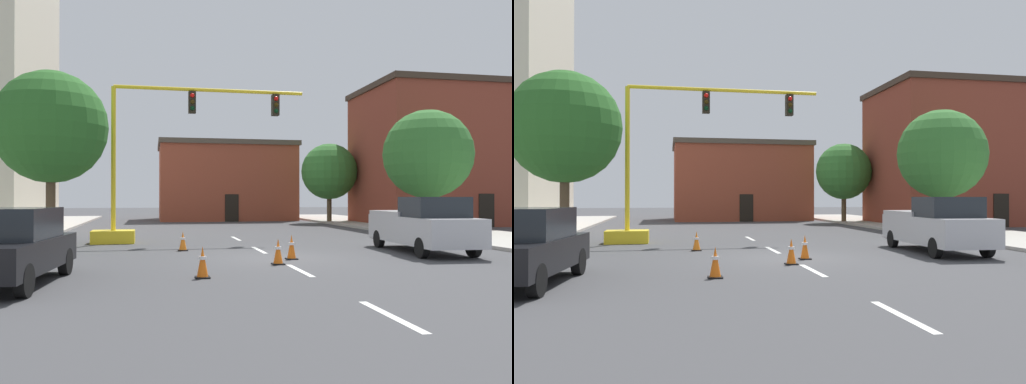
{
  "view_description": "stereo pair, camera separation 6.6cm",
  "coord_description": "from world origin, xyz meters",
  "views": [
    {
      "loc": [
        -3.91,
        -16.66,
        1.99
      ],
      "look_at": [
        0.86,
        7.45,
        2.22
      ],
      "focal_mm": 36.73,
      "sensor_mm": 36.0,
      "label": 1
    },
    {
      "loc": [
        -3.85,
        -16.67,
        1.99
      ],
      "look_at": [
        0.86,
        7.45,
        2.22
      ],
      "focal_mm": 36.73,
      "sensor_mm": 36.0,
      "label": 2
    }
  ],
  "objects": [
    {
      "name": "lane_stripe_seg_1",
      "position": [
        0.0,
        -8.5,
        0.0
      ],
      "size": [
        0.16,
        2.4,
        0.01
      ],
      "primitive_type": "cube",
      "color": "silver",
      "rests_on": "ground_plane"
    },
    {
      "name": "sidewalk_right",
      "position": [
        11.73,
        8.0,
        0.07
      ],
      "size": [
        6.0,
        56.0,
        0.14
      ],
      "primitive_type": "cube",
      "color": "#B2ADA3",
      "rests_on": "ground_plane"
    },
    {
      "name": "traffic_signal_gantry",
      "position": [
        -4.36,
        6.57,
        2.26
      ],
      "size": [
        9.32,
        1.2,
        6.83
      ],
      "color": "yellow",
      "rests_on": "ground_plane"
    },
    {
      "name": "tree_right_mid",
      "position": [
        10.41,
        8.78,
        4.26
      ],
      "size": [
        4.69,
        4.69,
        6.61
      ],
      "color": "brown",
      "rests_on": "ground_plane"
    },
    {
      "name": "pickup_truck_silver",
      "position": [
        5.63,
        0.62,
        0.97
      ],
      "size": [
        2.26,
        5.49,
        1.99
      ],
      "color": "#BCBCC1",
      "rests_on": "ground_plane"
    },
    {
      "name": "traffic_cone_roadside_a",
      "position": [
        0.44,
        -0.52,
        0.38
      ],
      "size": [
        0.36,
        0.36,
        0.78
      ],
      "color": "black",
      "rests_on": "ground_plane"
    },
    {
      "name": "tree_right_far",
      "position": [
        9.24,
        21.13,
        3.9
      ],
      "size": [
        4.23,
        4.23,
        6.03
      ],
      "color": "brown",
      "rests_on": "ground_plane"
    },
    {
      "name": "traffic_cone_roadside_d",
      "position": [
        -2.81,
        2.8,
        0.35
      ],
      "size": [
        0.36,
        0.36,
        0.71
      ],
      "color": "black",
      "rests_on": "ground_plane"
    },
    {
      "name": "tree_left_near",
      "position": [
        -7.81,
        4.89,
        4.7
      ],
      "size": [
        4.38,
        4.38,
        6.91
      ],
      "color": "brown",
      "rests_on": "ground_plane"
    },
    {
      "name": "ground_plane",
      "position": [
        0.0,
        0.0,
        0.0
      ],
      "size": [
        160.0,
        160.0,
        0.0
      ],
      "primitive_type": "plane",
      "color": "#424244"
    },
    {
      "name": "traffic_cone_roadside_b",
      "position": [
        -2.71,
        -3.83,
        0.38
      ],
      "size": [
        0.36,
        0.36,
        0.78
      ],
      "color": "black",
      "rests_on": "ground_plane"
    },
    {
      "name": "sedan_black_near_left",
      "position": [
        -7.06,
        -4.02,
        0.89
      ],
      "size": [
        2.29,
        4.66,
        1.74
      ],
      "color": "black",
      "rests_on": "ground_plane"
    },
    {
      "name": "traffic_cone_roadside_c",
      "position": [
        -0.28,
        -1.69,
        0.38
      ],
      "size": [
        0.36,
        0.36,
        0.77
      ],
      "color": "black",
      "rests_on": "ground_plane"
    },
    {
      "name": "lane_stripe_seg_2",
      "position": [
        0.0,
        -3.0,
        0.0
      ],
      "size": [
        0.16,
        2.4,
        0.01
      ],
      "primitive_type": "cube",
      "color": "silver",
      "rests_on": "ground_plane"
    },
    {
      "name": "building_row_right",
      "position": [
        17.43,
        18.04,
        4.97
      ],
      "size": [
        12.86,
        8.71,
        9.92
      ],
      "color": "brown",
      "rests_on": "ground_plane"
    },
    {
      "name": "lane_stripe_seg_4",
      "position": [
        0.0,
        8.0,
        0.0
      ],
      "size": [
        0.16,
        2.4,
        0.01
      ],
      "primitive_type": "cube",
      "color": "silver",
      "rests_on": "ground_plane"
    },
    {
      "name": "building_brick_center",
      "position": [
        2.32,
        28.9,
        3.34
      ],
      "size": [
        11.56,
        8.44,
        6.65
      ],
      "color": "brown",
      "rests_on": "ground_plane"
    },
    {
      "name": "lane_stripe_seg_3",
      "position": [
        0.0,
        2.5,
        0.0
      ],
      "size": [
        0.16,
        2.4,
        0.01
      ],
      "primitive_type": "cube",
      "color": "silver",
      "rests_on": "ground_plane"
    }
  ]
}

